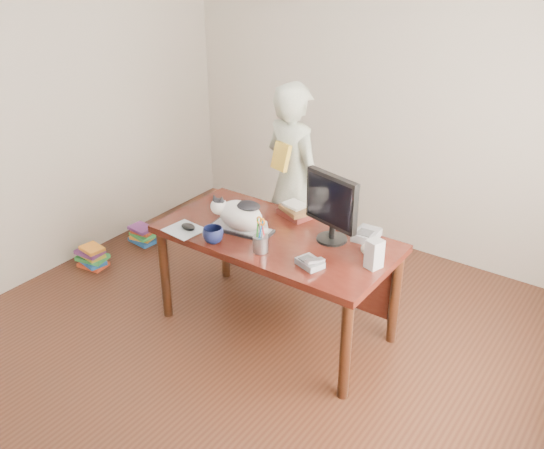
{
  "coord_description": "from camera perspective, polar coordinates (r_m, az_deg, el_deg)",
  "views": [
    {
      "loc": [
        2.04,
        -2.31,
        2.65
      ],
      "look_at": [
        0.0,
        0.55,
        0.85
      ],
      "focal_mm": 40.0,
      "sensor_mm": 36.0,
      "label": 1
    }
  ],
  "objects": [
    {
      "name": "book_pile_a",
      "position": [
        5.32,
        -16.56,
        -2.94
      ],
      "size": [
        0.27,
        0.22,
        0.18
      ],
      "color": "#B9391A",
      "rests_on": "ground"
    },
    {
      "name": "room",
      "position": [
        3.34,
        -5.48,
        4.14
      ],
      "size": [
        4.5,
        4.5,
        4.5
      ],
      "color": "black",
      "rests_on": "ground"
    },
    {
      "name": "person",
      "position": [
        4.75,
        2.01,
        4.07
      ],
      "size": [
        0.66,
        0.52,
        1.58
      ],
      "primitive_type": "imported",
      "rotation": [
        0.0,
        0.0,
        2.87
      ],
      "color": "white",
      "rests_on": "ground"
    },
    {
      "name": "baseball",
      "position": [
        3.84,
        8.85,
        -2.28
      ],
      "size": [
        0.07,
        0.07,
        0.07
      ],
      "rotation": [
        0.0,
        0.0,
        -0.09
      ],
      "color": "silver",
      "rests_on": "desk"
    },
    {
      "name": "monitor",
      "position": [
        3.86,
        5.63,
        1.88
      ],
      "size": [
        0.41,
        0.24,
        0.46
      ],
      "rotation": [
        0.0,
        0.0,
        -0.25
      ],
      "color": "black",
      "rests_on": "desk"
    },
    {
      "name": "phone",
      "position": [
        3.68,
        3.64,
        -3.6
      ],
      "size": [
        0.19,
        0.16,
        0.07
      ],
      "rotation": [
        0.0,
        0.0,
        -0.33
      ],
      "color": "slate",
      "rests_on": "desk"
    },
    {
      "name": "pen_cup",
      "position": [
        3.8,
        -1.09,
        -1.65
      ],
      "size": [
        0.12,
        0.12,
        0.25
      ],
      "rotation": [
        0.0,
        0.0,
        -0.3
      ],
      "color": "gray",
      "rests_on": "desk"
    },
    {
      "name": "held_book",
      "position": [
        4.53,
        0.87,
        6.42
      ],
      "size": [
        0.17,
        0.13,
        0.21
      ],
      "rotation": [
        0.0,
        0.0,
        -0.27
      ],
      "color": "gold",
      "rests_on": "person"
    },
    {
      "name": "calculator",
      "position": [
        4.02,
        8.89,
        -0.95
      ],
      "size": [
        0.16,
        0.2,
        0.06
      ],
      "rotation": [
        0.0,
        0.0,
        0.07
      ],
      "color": "slate",
      "rests_on": "desk"
    },
    {
      "name": "mouse",
      "position": [
        4.13,
        -7.89,
        -0.19
      ],
      "size": [
        0.11,
        0.08,
        0.04
      ],
      "rotation": [
        0.0,
        0.0,
        -0.1
      ],
      "color": "black",
      "rests_on": "mousepad"
    },
    {
      "name": "cat",
      "position": [
        4.04,
        -3.15,
        1.0
      ],
      "size": [
        0.42,
        0.26,
        0.24
      ],
      "rotation": [
        0.0,
        0.0,
        0.15
      ],
      "color": "white",
      "rests_on": "keyboard"
    },
    {
      "name": "desk",
      "position": [
        4.16,
        1.03,
        -2.38
      ],
      "size": [
        1.6,
        0.8,
        0.75
      ],
      "color": "black",
      "rests_on": "ground"
    },
    {
      "name": "mousepad",
      "position": [
        4.13,
        -8.26,
        -0.49
      ],
      "size": [
        0.26,
        0.24,
        0.01
      ],
      "rotation": [
        0.0,
        0.0,
        -0.1
      ],
      "color": "#A9AFB5",
      "rests_on": "desk"
    },
    {
      "name": "book_stack",
      "position": [
        4.28,
        2.25,
        1.3
      ],
      "size": [
        0.28,
        0.25,
        0.09
      ],
      "rotation": [
        0.0,
        0.0,
        -0.35
      ],
      "color": "#461612",
      "rests_on": "desk"
    },
    {
      "name": "book_pile_b",
      "position": [
        5.6,
        -12.06,
        -0.93
      ],
      "size": [
        0.26,
        0.2,
        0.15
      ],
      "color": "#1A519E",
      "rests_on": "ground"
    },
    {
      "name": "speaker",
      "position": [
        3.68,
        9.6,
        -2.74
      ],
      "size": [
        0.1,
        0.11,
        0.18
      ],
      "rotation": [
        0.0,
        0.0,
        -0.29
      ],
      "color": "#979799",
      "rests_on": "desk"
    },
    {
      "name": "keyboard",
      "position": [
        4.08,
        -2.93,
        -0.44
      ],
      "size": [
        0.45,
        0.23,
        0.03
      ],
      "rotation": [
        0.0,
        0.0,
        0.15
      ],
      "color": "black",
      "rests_on": "desk"
    },
    {
      "name": "coffee_mug",
      "position": [
        3.94,
        -5.58,
        -1.0
      ],
      "size": [
        0.17,
        0.17,
        0.11
      ],
      "primitive_type": "imported",
      "rotation": [
        0.0,
        0.0,
        0.38
      ],
      "color": "black",
      "rests_on": "desk"
    }
  ]
}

